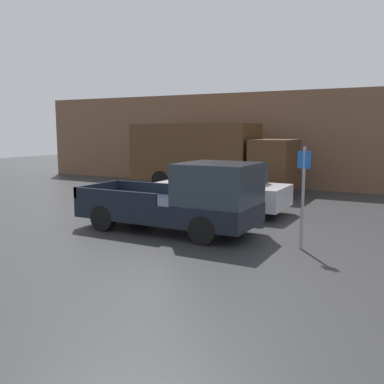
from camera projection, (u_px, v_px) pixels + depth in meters
ground_plane at (163, 227)px, 12.48m from camera, size 60.00×60.00×0.00m
building_wall at (270, 140)px, 20.72m from camera, size 28.00×0.15×4.62m
pickup_truck at (185, 200)px, 11.66m from camera, size 5.05×2.02×1.96m
car at (223, 188)px, 14.57m from camera, size 4.39×1.97×1.70m
delivery_truck at (207, 155)px, 19.63m from camera, size 7.51×2.43×3.07m
parking_sign at (303, 192)px, 9.96m from camera, size 0.30×0.07×2.42m
newspaper_box at (183, 173)px, 22.86m from camera, size 0.45×0.40×1.03m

